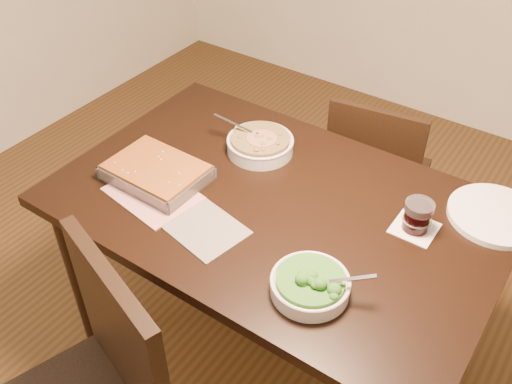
{
  "coord_description": "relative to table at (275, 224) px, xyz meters",
  "views": [
    {
      "loc": [
        0.73,
        -1.16,
        1.94
      ],
      "look_at": [
        -0.05,
        -0.04,
        0.8
      ],
      "focal_mm": 40.0,
      "sensor_mm": 36.0,
      "label": 1
    }
  ],
  "objects": [
    {
      "name": "ground",
      "position": [
        0.0,
        0.0,
        -0.65
      ],
      "size": [
        4.0,
        4.0,
        0.0
      ],
      "primitive_type": "plane",
      "color": "#402A12",
      "rests_on": "ground"
    },
    {
      "name": "table",
      "position": [
        0.0,
        0.0,
        0.0
      ],
      "size": [
        1.4,
        0.9,
        0.75
      ],
      "color": "black",
      "rests_on": "ground"
    },
    {
      "name": "magazine_a",
      "position": [
        -0.35,
        -0.19,
        0.1
      ],
      "size": [
        0.31,
        0.25,
        0.01
      ],
      "primitive_type": "cube",
      "rotation": [
        0.0,
        0.0,
        -0.16
      ],
      "color": "#A42F34",
      "rests_on": "table"
    },
    {
      "name": "magazine_b",
      "position": [
        -0.12,
        -0.22,
        0.1
      ],
      "size": [
        0.29,
        0.23,
        0.0
      ],
      "primitive_type": "cube",
      "rotation": [
        0.0,
        0.0,
        -0.2
      ],
      "color": "#2C2A33",
      "rests_on": "table"
    },
    {
      "name": "coaster",
      "position": [
        0.41,
        0.13,
        0.1
      ],
      "size": [
        0.13,
        0.13,
        0.0
      ],
      "primitive_type": "cube",
      "color": "white",
      "rests_on": "table"
    },
    {
      "name": "stew_bowl",
      "position": [
        -0.2,
        0.2,
        0.13
      ],
      "size": [
        0.26,
        0.24,
        0.09
      ],
      "color": "silver",
      "rests_on": "table"
    },
    {
      "name": "broccoli_bowl",
      "position": [
        0.28,
        -0.26,
        0.12
      ],
      "size": [
        0.23,
        0.21,
        0.08
      ],
      "color": "silver",
      "rests_on": "table"
    },
    {
      "name": "baking_dish",
      "position": [
        -0.39,
        -0.13,
        0.12
      ],
      "size": [
        0.32,
        0.24,
        0.06
      ],
      "rotation": [
        0.0,
        0.0,
        -0.02
      ],
      "color": "silver",
      "rests_on": "table"
    },
    {
      "name": "wine_tumbler",
      "position": [
        0.41,
        0.13,
        0.15
      ],
      "size": [
        0.09,
        0.09,
        0.1
      ],
      "color": "black",
      "rests_on": "coaster"
    },
    {
      "name": "dinner_plate",
      "position": [
        0.59,
        0.32,
        0.11
      ],
      "size": [
        0.29,
        0.29,
        0.02
      ],
      "primitive_type": "cylinder",
      "color": "white",
      "rests_on": "table"
    },
    {
      "name": "chair_far",
      "position": [
        0.06,
        0.69,
        -0.2
      ],
      "size": [
        0.43,
        0.43,
        0.81
      ],
      "rotation": [
        0.0,
        0.0,
        3.29
      ],
      "color": "black",
      "rests_on": "ground"
    }
  ]
}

